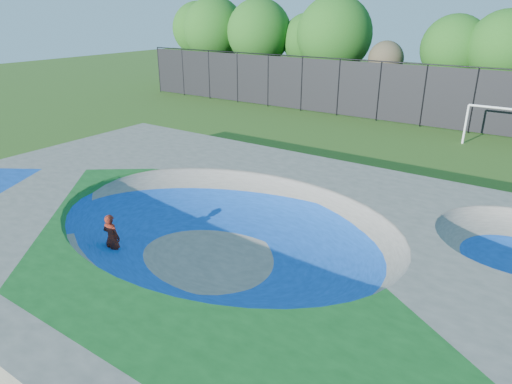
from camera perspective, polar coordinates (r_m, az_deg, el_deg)
ground at (r=14.32m, az=-4.02°, el=-8.53°), size 120.00×120.00×0.00m
skate_deck at (r=13.95m, az=-4.10°, el=-5.87°), size 22.00×14.00×1.50m
skater at (r=14.62m, az=-17.58°, el=-5.47°), size 0.62×0.47×1.54m
skateboard at (r=14.96m, az=-17.25°, el=-8.01°), size 0.81×0.46×0.05m
soccer_goal at (r=28.57m, az=28.17°, el=7.95°), size 3.47×0.12×2.30m
fence at (r=31.99m, az=20.25°, el=11.35°), size 48.09×0.09×4.04m
treeline at (r=36.16m, az=23.01°, el=16.98°), size 52.80×7.11×8.35m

